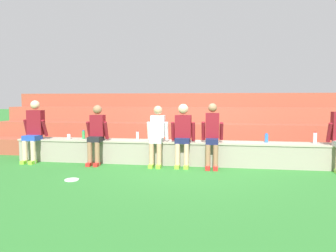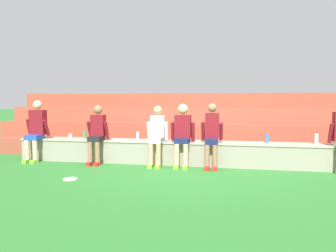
# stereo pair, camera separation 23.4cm
# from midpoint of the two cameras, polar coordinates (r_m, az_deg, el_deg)

# --- Properties ---
(ground_plane) EXTENTS (80.00, 80.00, 0.00)m
(ground_plane) POSITION_cam_midpoint_polar(r_m,az_deg,el_deg) (7.16, 2.94, -7.33)
(ground_plane) COLOR #2D752D
(stone_seating_wall) EXTENTS (8.40, 0.53, 0.54)m
(stone_seating_wall) POSITION_cam_midpoint_polar(r_m,az_deg,el_deg) (7.35, 3.15, -4.73)
(stone_seating_wall) COLOR gray
(stone_seating_wall) RESTS_ON ground
(brick_bleachers) EXTENTS (11.73, 2.64, 1.70)m
(brick_bleachers) POSITION_cam_midpoint_polar(r_m,az_deg,el_deg) (9.39, 4.47, -0.53)
(brick_bleachers) COLOR #9E4733
(brick_bleachers) RESTS_ON ground
(person_far_left) EXTENTS (0.56, 0.58, 1.48)m
(person_far_left) POSITION_cam_midpoint_polar(r_m,az_deg,el_deg) (8.30, -23.78, -0.47)
(person_far_left) COLOR beige
(person_far_left) RESTS_ON ground
(person_left_of_center) EXTENTS (0.50, 0.54, 1.38)m
(person_left_of_center) POSITION_cam_midpoint_polar(r_m,az_deg,el_deg) (7.53, -13.66, -1.18)
(person_left_of_center) COLOR #996B4C
(person_left_of_center) RESTS_ON ground
(person_center) EXTENTS (0.49, 0.57, 1.36)m
(person_center) POSITION_cam_midpoint_polar(r_m,az_deg,el_deg) (7.16, -2.92, -1.44)
(person_center) COLOR tan
(person_center) RESTS_ON ground
(person_right_of_center) EXTENTS (0.54, 0.50, 1.41)m
(person_right_of_center) POSITION_cam_midpoint_polar(r_m,az_deg,el_deg) (7.03, 1.75, -1.18)
(person_right_of_center) COLOR #DBAD89
(person_right_of_center) RESTS_ON ground
(person_far_right) EXTENTS (0.48, 0.59, 1.42)m
(person_far_right) POSITION_cam_midpoint_polar(r_m,az_deg,el_deg) (7.01, 7.04, -1.41)
(person_far_right) COLOR #996B4C
(person_far_right) RESTS_ON ground
(water_bottle_mid_right) EXTENTS (0.08, 0.08, 0.21)m
(water_bottle_mid_right) POSITION_cam_midpoint_polar(r_m,az_deg,el_deg) (7.38, 16.48, -2.11)
(water_bottle_mid_right) COLOR blue
(water_bottle_mid_right) RESTS_ON stone_seating_wall
(water_bottle_center_gap) EXTENTS (0.07, 0.07, 0.22)m
(water_bottle_center_gap) POSITION_cam_midpoint_polar(r_m,az_deg,el_deg) (7.57, -6.41, -1.73)
(water_bottle_center_gap) COLOR silver
(water_bottle_center_gap) RESTS_ON stone_seating_wall
(water_bottle_mid_left) EXTENTS (0.08, 0.08, 0.26)m
(water_bottle_mid_left) POSITION_cam_midpoint_polar(r_m,az_deg,el_deg) (7.57, 24.20, -1.98)
(water_bottle_mid_left) COLOR silver
(water_bottle_mid_left) RESTS_ON stone_seating_wall
(water_bottle_near_right) EXTENTS (0.07, 0.07, 0.22)m
(water_bottle_near_right) POSITION_cam_midpoint_polar(r_m,az_deg,el_deg) (8.02, -15.80, -1.53)
(water_bottle_near_right) COLOR green
(water_bottle_near_right) RESTS_ON stone_seating_wall
(plastic_cup_left_end) EXTENTS (0.08, 0.08, 0.11)m
(plastic_cup_left_end) POSITION_cam_midpoint_polar(r_m,az_deg,el_deg) (8.15, -18.24, -1.81)
(plastic_cup_left_end) COLOR white
(plastic_cup_left_end) RESTS_ON stone_seating_wall
(frisbee) EXTENTS (0.26, 0.26, 0.02)m
(frisbee) POSITION_cam_midpoint_polar(r_m,az_deg,el_deg) (6.27, -18.02, -9.21)
(frisbee) COLOR white
(frisbee) RESTS_ON ground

